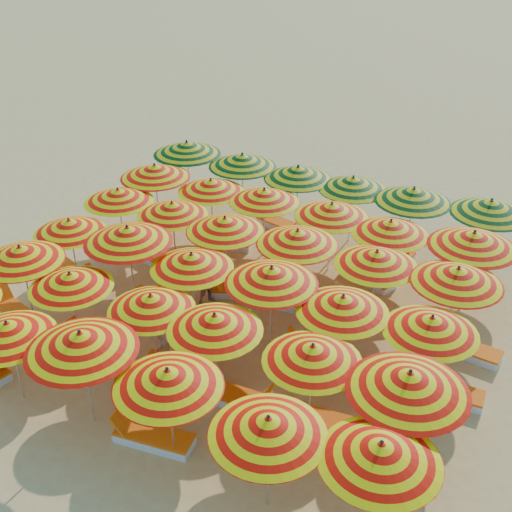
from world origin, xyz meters
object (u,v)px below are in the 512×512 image
object	(u,v)px
umbrella_15	(272,275)
umbrella_26	(264,196)
umbrella_21	(297,237)
lounger_14	(309,306)
umbrella_5	(380,452)
umbrella_31	(242,161)
umbrella_10	(313,353)
umbrella_24	(155,171)
umbrella_18	(118,195)
umbrella_8	(151,302)
beachgoer_b	(209,282)
lounger_8	(155,303)
lounger_15	(464,348)
umbrella_2	(81,342)
umbrella_12	(69,226)
umbrella_3	(168,378)
umbrella_16	(343,304)
umbrella_4	(268,427)
umbrella_19	(172,209)
lounger_1	(152,437)
lounger_6	(336,425)
lounger_3	(92,348)
lounger_18	(279,223)
umbrella_11	(409,382)
umbrella_30	(187,148)
umbrella_13	(128,235)
lounger_2	(14,311)
umbrella_9	(215,323)
umbrella_17	(431,325)
lounger_13	(239,290)
umbrella_35	(491,207)
umbrella_20	(225,225)
lounger_10	(318,355)
umbrella_1	(8,330)
lounger_4	(179,368)
lounger_9	(181,310)
umbrella_34	(413,195)
umbrella_6	(20,254)
lounger_19	(389,252)
umbrella_7	(70,280)
lounger_16	(224,242)
umbrella_32	(298,173)
umbrella_29	(473,240)
umbrella_27	(332,210)
umbrella_28	(390,228)
beachgoer_a	(162,325)
umbrella_33	(353,183)
umbrella_22	(377,258)
lounger_12	(160,260)

from	to	relation	value
umbrella_15	umbrella_26	bearing A→B (deg)	119.06
umbrella_21	lounger_14	xyz separation A→B (m)	(0.50, -0.19, -1.94)
umbrella_5	umbrella_31	world-z (taller)	umbrella_31
umbrella_10	umbrella_24	xyz separation A→B (m)	(-8.18, 6.02, 0.18)
umbrella_10	umbrella_18	distance (m)	9.28
umbrella_8	beachgoer_b	bearing A→B (deg)	95.94
lounger_8	lounger_15	xyz separation A→B (m)	(8.10, 1.96, 0.00)
umbrella_2	umbrella_12	size ratio (longest dim) A/B	1.00
umbrella_8	umbrella_3	bearing A→B (deg)	-47.75
umbrella_2	umbrella_16	size ratio (longest dim) A/B	0.95
umbrella_4	umbrella_19	world-z (taller)	umbrella_4
lounger_1	lounger_6	world-z (taller)	same
lounger_3	lounger_18	world-z (taller)	same
umbrella_11	umbrella_30	size ratio (longest dim) A/B	0.87
umbrella_13	lounger_2	bearing A→B (deg)	-142.09
umbrella_9	lounger_6	world-z (taller)	umbrella_9
umbrella_9	umbrella_21	world-z (taller)	umbrella_21
umbrella_17	lounger_13	size ratio (longest dim) A/B	1.52
umbrella_3	lounger_8	bearing A→B (deg)	129.56
umbrella_24	umbrella_35	bearing A→B (deg)	12.71
umbrella_17	umbrella_21	xyz separation A→B (m)	(-4.15, 2.07, 0.11)
umbrella_9	umbrella_20	world-z (taller)	umbrella_20
lounger_10	umbrella_12	bearing A→B (deg)	-8.89
umbrella_1	lounger_4	bearing A→B (deg)	41.44
umbrella_19	lounger_9	distance (m)	3.20
umbrella_4	umbrella_11	distance (m)	2.83
umbrella_21	umbrella_34	world-z (taller)	umbrella_34
umbrella_6	lounger_19	distance (m)	11.00
umbrella_17	lounger_14	distance (m)	4.49
umbrella_4	umbrella_35	bearing A→B (deg)	79.92
umbrella_2	lounger_18	xyz separation A→B (m)	(-0.38, 10.16, -2.05)
umbrella_7	umbrella_17	size ratio (longest dim) A/B	0.79
umbrella_11	lounger_16	bearing A→B (deg)	140.84
umbrella_32	lounger_18	distance (m)	2.05
lounger_2	umbrella_29	bearing A→B (deg)	-134.81
umbrella_27	lounger_19	bearing A→B (deg)	50.44
umbrella_29	umbrella_35	size ratio (longest dim) A/B	1.16
umbrella_21	lounger_14	bearing A→B (deg)	-20.39
umbrella_28	lounger_9	xyz separation A→B (m)	(-4.53, -3.85, -1.88)
umbrella_5	beachgoer_a	bearing A→B (deg)	157.85
lounger_1	lounger_10	distance (m)	4.63
umbrella_12	umbrella_35	size ratio (longest dim) A/B	1.06
umbrella_33	umbrella_24	bearing A→B (deg)	-159.48
umbrella_9	lounger_18	size ratio (longest dim) A/B	1.45
umbrella_22	lounger_18	distance (m)	6.26
umbrella_9	lounger_12	xyz separation A→B (m)	(-4.53, 4.15, -1.85)
umbrella_26	lounger_6	xyz separation A→B (m)	(4.87, -6.13, -1.88)
umbrella_13	lounger_14	distance (m)	5.31
umbrella_26	umbrella_5	bearing A→B (deg)	-52.13
lounger_6	lounger_10	distance (m)	2.38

